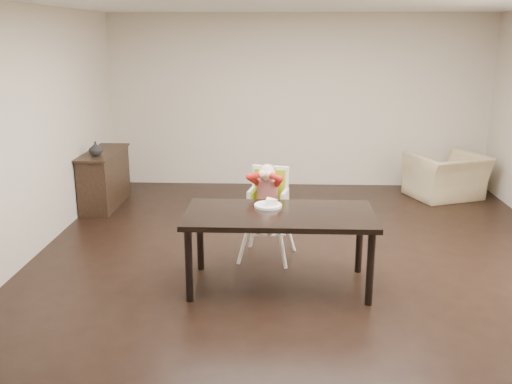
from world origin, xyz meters
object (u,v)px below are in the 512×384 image
(armchair, at_px, (447,169))
(dining_table, at_px, (280,221))
(high_chair, at_px, (268,192))
(sideboard, at_px, (105,178))

(armchair, bearing_deg, dining_table, 30.66)
(high_chair, height_order, sideboard, high_chair)
(high_chair, distance_m, sideboard, 3.02)
(dining_table, xyz_separation_m, armchair, (2.48, 3.22, -0.22))
(armchair, bearing_deg, sideboard, -14.68)
(dining_table, xyz_separation_m, high_chair, (-0.13, 0.76, 0.07))
(dining_table, relative_size, sideboard, 1.43)
(dining_table, height_order, armchair, armchair)
(dining_table, height_order, sideboard, sideboard)
(dining_table, relative_size, armchair, 1.76)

